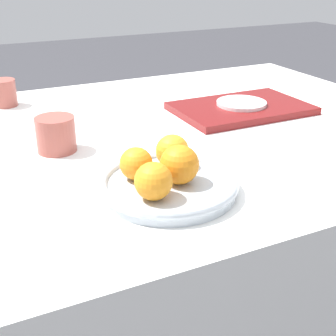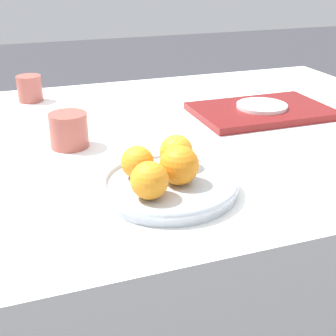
% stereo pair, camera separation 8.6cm
% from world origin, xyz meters
% --- Properties ---
extents(table, '(1.46, 1.08, 0.73)m').
position_xyz_m(table, '(0.00, 0.00, 0.37)').
color(table, white).
rests_on(table, ground_plane).
extents(fruit_platter, '(0.26, 0.26, 0.03)m').
position_xyz_m(fruit_platter, '(-0.15, -0.31, 0.75)').
color(fruit_platter, '#B2BCC6').
rests_on(fruit_platter, table).
extents(orange_0, '(0.07, 0.07, 0.07)m').
position_xyz_m(orange_0, '(-0.11, -0.25, 0.79)').
color(orange_0, orange).
rests_on(orange_0, fruit_platter).
extents(orange_1, '(0.06, 0.06, 0.06)m').
position_xyz_m(orange_1, '(-0.20, -0.27, 0.78)').
color(orange_1, orange).
rests_on(orange_1, fruit_platter).
extents(orange_2, '(0.07, 0.07, 0.07)m').
position_xyz_m(orange_2, '(-0.13, -0.32, 0.79)').
color(orange_2, orange).
rests_on(orange_2, fruit_platter).
extents(orange_3, '(0.07, 0.07, 0.07)m').
position_xyz_m(orange_3, '(-0.20, -0.36, 0.79)').
color(orange_3, orange).
rests_on(orange_3, fruit_platter).
extents(serving_tray, '(0.37, 0.24, 0.02)m').
position_xyz_m(serving_tray, '(0.25, 0.04, 0.74)').
color(serving_tray, maroon).
rests_on(serving_tray, table).
extents(side_plate, '(0.14, 0.14, 0.01)m').
position_xyz_m(side_plate, '(0.25, 0.04, 0.76)').
color(side_plate, white).
rests_on(side_plate, serving_tray).
extents(cup_0, '(0.07, 0.07, 0.08)m').
position_xyz_m(cup_0, '(-0.34, 0.40, 0.77)').
color(cup_0, '#9E4C42').
rests_on(cup_0, table).
extents(cup_2, '(0.09, 0.09, 0.08)m').
position_xyz_m(cup_2, '(-0.29, -0.02, 0.77)').
color(cup_2, '#9E4C42').
rests_on(cup_2, table).
extents(napkin, '(0.13, 0.12, 0.01)m').
position_xyz_m(napkin, '(-0.09, 0.30, 0.73)').
color(napkin, white).
rests_on(napkin, table).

